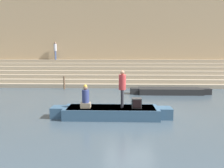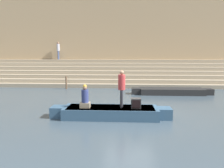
# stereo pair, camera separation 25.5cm
# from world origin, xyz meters

# --- Properties ---
(ground_plane) EXTENTS (120.00, 120.00, 0.00)m
(ground_plane) POSITION_xyz_m (0.00, 0.00, 0.00)
(ground_plane) COLOR #3D4C56
(ghat_steps) EXTENTS (36.00, 4.26, 2.25)m
(ghat_steps) POSITION_xyz_m (0.00, 10.08, 0.80)
(ghat_steps) COLOR gray
(ghat_steps) RESTS_ON ground
(back_wall) EXTENTS (34.20, 1.28, 8.92)m
(back_wall) POSITION_xyz_m (0.00, 12.20, 4.43)
(back_wall) COLOR tan
(back_wall) RESTS_ON ground
(rowboat_main) EXTENTS (5.53, 1.40, 0.50)m
(rowboat_main) POSITION_xyz_m (-0.88, -0.85, 0.27)
(rowboat_main) COLOR #33516B
(rowboat_main) RESTS_ON ground
(person_standing) EXTENTS (0.32, 0.32, 1.70)m
(person_standing) POSITION_xyz_m (-0.38, -0.85, 1.48)
(person_standing) COLOR #28282D
(person_standing) RESTS_ON rowboat_main
(person_rowing) EXTENTS (0.45, 0.35, 1.07)m
(person_rowing) POSITION_xyz_m (-2.04, -0.98, 0.93)
(person_rowing) COLOR gray
(person_rowing) RESTS_ON rowboat_main
(tv_set) EXTENTS (0.44, 0.40, 0.45)m
(tv_set) POSITION_xyz_m (0.27, -0.94, 0.72)
(tv_set) COLOR #2D2D2D
(tv_set) RESTS_ON rowboat_main
(moored_boat_shore) EXTENTS (5.74, 1.24, 0.43)m
(moored_boat_shore) POSITION_xyz_m (3.16, 5.04, 0.23)
(moored_boat_shore) COLOR black
(moored_boat_shore) RESTS_ON ground
(mooring_post) EXTENTS (0.14, 0.14, 1.06)m
(mooring_post) POSITION_xyz_m (-4.98, 6.81, 0.53)
(mooring_post) COLOR brown
(mooring_post) RESTS_ON ground
(person_on_steps) EXTENTS (0.30, 0.30, 1.77)m
(person_on_steps) POSITION_xyz_m (-6.90, 11.30, 3.28)
(person_on_steps) COLOR #3D4C75
(person_on_steps) RESTS_ON ghat_steps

